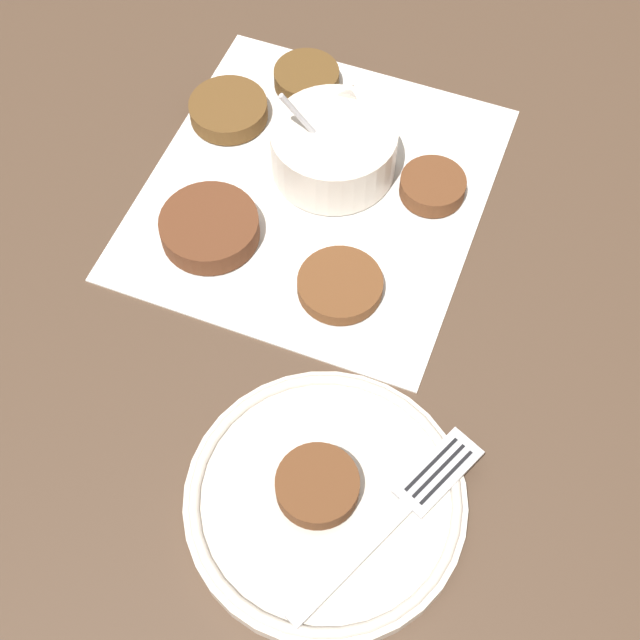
% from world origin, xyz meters
% --- Properties ---
extents(ground_plane, '(4.00, 4.00, 0.00)m').
position_xyz_m(ground_plane, '(0.00, 0.00, 0.00)').
color(ground_plane, '#4C3828').
extents(napkin, '(0.35, 0.32, 0.00)m').
position_xyz_m(napkin, '(0.02, -0.01, 0.00)').
color(napkin, silver).
rests_on(napkin, ground_plane).
extents(sauce_bowl, '(0.12, 0.11, 0.09)m').
position_xyz_m(sauce_bowl, '(0.05, -0.02, 0.03)').
color(sauce_bowl, silver).
rests_on(sauce_bowl, napkin).
extents(fritter_0, '(0.07, 0.07, 0.01)m').
position_xyz_m(fritter_0, '(-0.08, -0.06, 0.01)').
color(fritter_0, brown).
rests_on(fritter_0, napkin).
extents(fritter_1, '(0.07, 0.07, 0.02)m').
position_xyz_m(fritter_1, '(0.08, 0.09, 0.01)').
color(fritter_1, brown).
rests_on(fritter_1, napkin).
extents(fritter_2, '(0.09, 0.09, 0.02)m').
position_xyz_m(fritter_2, '(-0.06, 0.06, 0.01)').
color(fritter_2, brown).
rests_on(fritter_2, napkin).
extents(fritter_3, '(0.06, 0.06, 0.02)m').
position_xyz_m(fritter_3, '(0.04, -0.11, 0.01)').
color(fritter_3, brown).
rests_on(fritter_3, napkin).
extents(fritter_4, '(0.06, 0.06, 0.02)m').
position_xyz_m(fritter_4, '(0.14, 0.03, 0.01)').
color(fritter_4, brown).
rests_on(fritter_4, napkin).
extents(serving_plate, '(0.21, 0.21, 0.02)m').
position_xyz_m(serving_plate, '(-0.26, -0.10, 0.01)').
color(serving_plate, silver).
rests_on(serving_plate, ground_plane).
extents(fritter_on_plate, '(0.06, 0.06, 0.02)m').
position_xyz_m(fritter_on_plate, '(-0.26, -0.10, 0.03)').
color(fritter_on_plate, brown).
rests_on(fritter_on_plate, serving_plate).
extents(fork, '(0.17, 0.11, 0.00)m').
position_xyz_m(fork, '(-0.26, -0.16, 0.02)').
color(fork, silver).
rests_on(fork, serving_plate).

